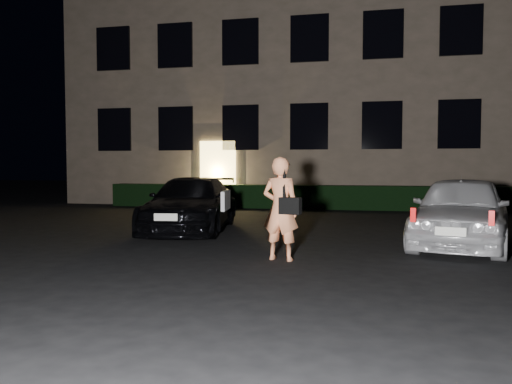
# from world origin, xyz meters

# --- Properties ---
(ground) EXTENTS (80.00, 80.00, 0.00)m
(ground) POSITION_xyz_m (0.00, 0.00, 0.00)
(ground) COLOR black
(ground) RESTS_ON ground
(building) EXTENTS (20.00, 8.11, 12.00)m
(building) POSITION_xyz_m (-0.00, 14.99, 6.00)
(building) COLOR brown
(building) RESTS_ON ground
(hedge) EXTENTS (15.00, 0.70, 0.85)m
(hedge) POSITION_xyz_m (0.00, 10.50, 0.42)
(hedge) COLOR black
(hedge) RESTS_ON ground
(sedan) EXTENTS (2.29, 4.57, 1.27)m
(sedan) POSITION_xyz_m (-2.07, 3.80, 0.63)
(sedan) COLOR black
(sedan) RESTS_ON ground
(hatch) EXTENTS (2.62, 4.34, 1.38)m
(hatch) POSITION_xyz_m (3.79, 2.62, 0.69)
(hatch) COLOR silver
(hatch) RESTS_ON ground
(man) EXTENTS (0.71, 0.53, 1.70)m
(man) POSITION_xyz_m (0.62, 0.53, 0.85)
(man) COLOR #FF9763
(man) RESTS_ON ground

